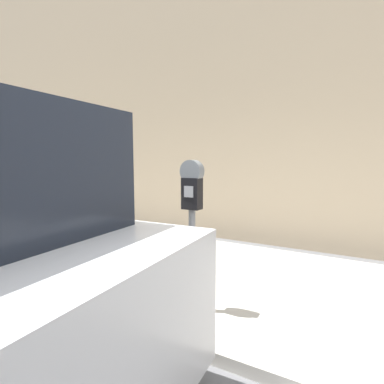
% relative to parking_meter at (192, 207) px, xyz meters
% --- Properties ---
extents(sidewalk, '(24.00, 2.80, 0.11)m').
position_rel_parking_meter_xyz_m(sidewalk, '(0.30, 0.93, -1.04)').
color(sidewalk, '#BCB7AD').
rests_on(sidewalk, ground_plane).
extents(building_facade, '(24.00, 0.30, 6.55)m').
position_rel_parking_meter_xyz_m(building_facade, '(0.30, 3.02, 2.18)').
color(building_facade, tan).
rests_on(building_facade, ground_plane).
extents(parking_meter, '(0.21, 0.12, 1.41)m').
position_rel_parking_meter_xyz_m(parking_meter, '(0.00, 0.00, 0.00)').
color(parking_meter, slate).
rests_on(parking_meter, sidewalk).
extents(fire_hydrant, '(0.26, 0.26, 0.84)m').
position_rel_parking_meter_xyz_m(fire_hydrant, '(-2.79, -0.04, -0.56)').
color(fire_hydrant, '#999EA3').
rests_on(fire_hydrant, sidewalk).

